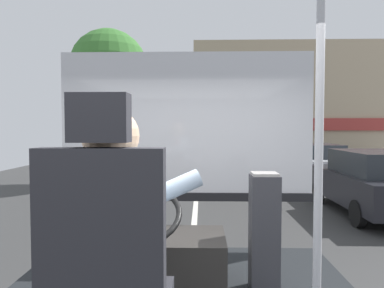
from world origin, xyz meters
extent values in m
cube|color=#343434|center=(0.00, 8.80, -0.03)|extent=(18.00, 44.00, 0.05)
cube|color=silver|center=(0.00, 8.80, 0.00)|extent=(0.12, 39.60, 0.00)
cube|color=#28282D|center=(-0.22, -0.64, 1.57)|extent=(0.48, 0.10, 0.66)
cube|color=#28282D|center=(-0.22, -0.64, 2.01)|extent=(0.22, 0.10, 0.18)
cylinder|color=#332D28|center=(-0.13, -0.33, 1.32)|extent=(0.17, 0.43, 0.17)
cylinder|color=#332D28|center=(-0.32, -0.33, 1.32)|extent=(0.17, 0.43, 0.17)
cylinder|color=silver|center=(-0.22, -0.48, 1.53)|extent=(0.38, 0.38, 0.59)
cube|color=maroon|center=(-0.22, -0.28, 1.60)|extent=(0.06, 0.01, 0.37)
sphere|color=tan|center=(-0.22, -0.48, 1.94)|extent=(0.24, 0.24, 0.24)
cylinder|color=silver|center=(-0.11, -0.23, 1.62)|extent=(0.56, 0.23, 0.29)
cylinder|color=silver|center=(-0.33, -0.23, 1.62)|extent=(0.56, 0.23, 0.29)
cube|color=#282623|center=(-0.22, 0.68, 0.97)|extent=(1.10, 0.56, 0.40)
cylinder|color=black|center=(-0.22, 0.30, 1.27)|extent=(0.07, 0.27, 0.39)
torus|color=black|center=(-0.22, 0.19, 1.45)|extent=(0.52, 0.46, 0.29)
cylinder|color=black|center=(-0.22, 0.19, 1.45)|extent=(0.14, 0.14, 0.10)
cylinder|color=#B7B7BC|center=(0.76, -0.08, 1.74)|extent=(0.04, 0.04, 1.94)
cube|color=#333338|center=(0.61, 0.67, 1.20)|extent=(0.21, 0.21, 0.85)
cube|color=#9E9993|center=(0.61, 0.67, 1.63)|extent=(0.19, 0.19, 0.02)
cube|color=silver|center=(0.00, 1.62, 2.02)|extent=(2.50, 0.01, 1.40)
cube|color=black|center=(0.00, 1.62, 1.28)|extent=(2.50, 0.08, 0.08)
cylinder|color=#4C3828|center=(-3.11, 10.63, 1.60)|extent=(0.34, 0.34, 3.19)
sphere|color=#37732D|center=(-3.11, 10.63, 4.07)|extent=(2.69, 2.69, 2.69)
cube|color=tan|center=(6.32, 18.78, 3.15)|extent=(13.16, 5.71, 6.31)
cube|color=#9E332D|center=(6.32, 15.86, 2.14)|extent=(12.63, 0.12, 0.60)
cube|color=black|center=(4.06, 6.36, 0.61)|extent=(1.73, 3.89, 0.67)
cube|color=#282D33|center=(4.06, 6.12, 1.20)|extent=(1.42, 2.14, 0.51)
cylinder|color=black|center=(4.88, 7.56, 0.27)|extent=(0.14, 0.55, 0.55)
cylinder|color=black|center=(3.24, 7.56, 0.27)|extent=(0.14, 0.55, 0.55)
cylinder|color=black|center=(3.24, 5.15, 0.27)|extent=(0.14, 0.55, 0.55)
cube|color=silver|center=(4.29, 11.56, 0.58)|extent=(1.92, 3.97, 0.63)
cube|color=#282D33|center=(4.29, 11.32, 1.13)|extent=(1.58, 2.19, 0.48)
cylinder|color=black|center=(5.21, 12.79, 0.26)|extent=(0.14, 0.52, 0.52)
cylinder|color=black|center=(3.38, 12.79, 0.26)|extent=(0.14, 0.52, 0.52)
cylinder|color=black|center=(5.21, 10.33, 0.26)|extent=(0.14, 0.52, 0.52)
cylinder|color=black|center=(3.38, 10.33, 0.26)|extent=(0.14, 0.52, 0.52)
cube|color=navy|center=(4.31, 16.34, 0.60)|extent=(1.95, 3.93, 0.65)
cube|color=#282D33|center=(4.31, 16.11, 1.17)|extent=(1.60, 2.16, 0.50)
cylinder|color=black|center=(5.23, 17.56, 0.27)|extent=(0.14, 0.54, 0.54)
cylinder|color=black|center=(3.38, 17.56, 0.27)|extent=(0.14, 0.54, 0.54)
cylinder|color=black|center=(5.23, 15.13, 0.27)|extent=(0.14, 0.54, 0.54)
cylinder|color=black|center=(3.38, 15.13, 0.27)|extent=(0.14, 0.54, 0.54)
cube|color=#195633|center=(4.11, 21.06, 0.62)|extent=(1.79, 4.30, 0.68)
cube|color=#282D33|center=(4.11, 20.80, 1.22)|extent=(1.47, 2.36, 0.52)
cylinder|color=black|center=(4.96, 22.39, 0.28)|extent=(0.14, 0.56, 0.56)
cylinder|color=black|center=(3.26, 22.39, 0.28)|extent=(0.14, 0.56, 0.56)
cylinder|color=black|center=(4.96, 19.73, 0.28)|extent=(0.14, 0.56, 0.56)
cylinder|color=black|center=(3.26, 19.73, 0.28)|extent=(0.14, 0.56, 0.56)
camera|label=1|loc=(0.15, -1.95, 1.97)|focal=33.54mm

